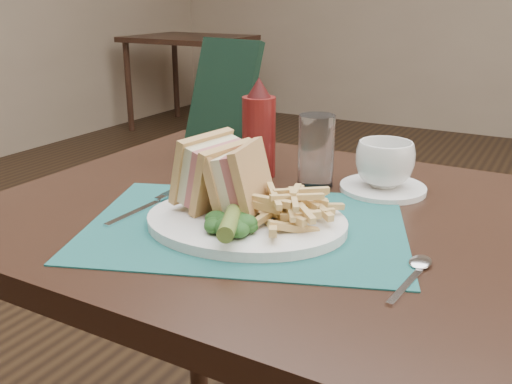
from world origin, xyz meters
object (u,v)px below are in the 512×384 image
Objects in this scene: placemat at (246,226)px; sandwich_half_b at (226,177)px; table_bg_left at (191,83)px; plate at (246,222)px; sandwich_half_a at (202,169)px; saucer at (383,188)px; coffee_cup at (385,164)px; drinking_glass at (316,151)px; ketchup_bottle at (259,128)px; check_presenter at (222,101)px.

sandwich_half_b is at bearing 170.57° from placemat.
table_bg_left is 3.96m from sandwich_half_b.
sandwich_half_a is at bearing 155.59° from plate.
plate is 2.65× the size of sandwich_half_a.
saucer is (0.17, 0.25, -0.07)m from sandwich_half_b.
table_bg_left is at bearing 134.53° from sandwich_half_a.
plate is 0.07m from sandwich_half_b.
sandwich_half_b is 0.71× the size of saucer.
plate is at bearing -115.85° from saucer.
coffee_cup is (0.13, 0.26, 0.04)m from plate.
placemat is 4.40× the size of sandwich_half_b.
drinking_glass is (0.05, 0.22, -0.01)m from sandwich_half_b.
table_bg_left is 3.82m from drinking_glass.
sandwich_half_a is at bearing -85.14° from ketchup_bottle.
plate is 0.40m from check_presenter.
sandwich_half_b is 0.30m from coffee_cup.
sandwich_half_b is 0.43× the size of check_presenter.
plate reaches higher than placemat.
sandwich_half_b is at bearing -123.27° from saucer.
sandwich_half_a reaches higher than plate.
plate is 0.23m from drinking_glass.
table_bg_left is at bearing 126.84° from placemat.
sandwich_half_a is 1.12× the size of coffee_cup.
placemat is 0.01m from plate.
table_bg_left is 3.86m from saucer.
saucer is 1.49× the size of coffee_cup.
sandwich_half_a is 0.33m from coffee_cup.
table_bg_left is 7.95× the size of sandwich_half_a.
coffee_cup is (2.50, -2.91, 0.42)m from table_bg_left.
coffee_cup is at bearing 6.64° from ketchup_bottle.
table_bg_left is 3.00× the size of plate.
sandwich_half_b is 0.22m from drinking_glass.
coffee_cup is at bearing -49.31° from table_bg_left.
saucer is at bearing 6.64° from ketchup_bottle.
sandwich_half_b is (0.05, -0.01, -0.00)m from sandwich_half_a.
ketchup_bottle is at bearing 98.63° from sandwich_half_b.
saucer is (0.13, 0.26, 0.00)m from placemat.
check_presenter is at bearing 173.69° from coffee_cup.
ketchup_bottle is (-0.02, 0.21, 0.02)m from sandwich_half_a.
sandwich_half_a is 0.45× the size of check_presenter.
placemat is 0.23m from drinking_glass.
coffee_cup reaches higher than saucer.
ketchup_bottle reaches higher than plate.
coffee_cup is at bearing 56.84° from sandwich_half_a.
drinking_glass is at bearing -3.42° from ketchup_bottle.
plate is 0.27m from ketchup_bottle.
plate is at bearing -42.78° from check_presenter.
table_bg_left is at bearing 130.69° from coffee_cup.
plate is at bearing -3.15° from sandwich_half_a.
ketchup_bottle reaches higher than table_bg_left.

